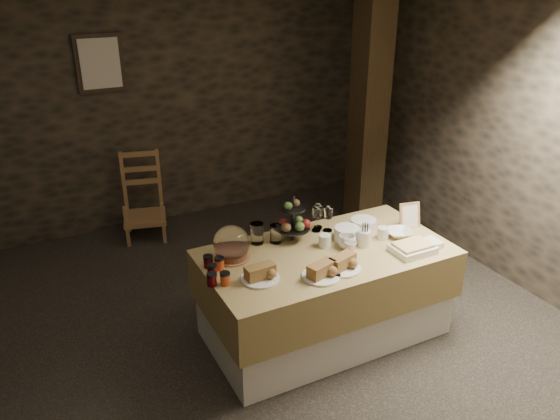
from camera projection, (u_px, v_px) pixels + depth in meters
name	position (u px, v px, depth m)	size (l,w,h in m)	color
ground_plane	(216.00, 355.00, 3.99)	(5.50, 5.00, 0.01)	black
room_shell	(204.00, 152.00, 3.35)	(5.52, 5.02, 2.60)	black
buffet_table	(325.00, 287.00, 4.08)	(1.81, 0.96, 0.72)	white
chair	(142.00, 200.00, 5.61)	(0.50, 0.49, 0.70)	brown
timber_column	(369.00, 106.00, 5.55)	(0.30, 0.30, 2.60)	black
framed_picture	(100.00, 63.00, 5.21)	(0.45, 0.04, 0.55)	#2F2419
plate_stack_a	(347.00, 234.00, 4.10)	(0.19, 0.19, 0.10)	silver
plate_stack_b	(363.00, 224.00, 4.27)	(0.20, 0.20, 0.09)	silver
cutlery_holder	(364.00, 238.00, 4.01)	(0.10, 0.10, 0.12)	silver
cup_a	(347.00, 242.00, 3.98)	(0.13, 0.13, 0.10)	silver
cup_b	(350.00, 247.00, 3.93)	(0.09, 0.09, 0.08)	silver
mug_c	(325.00, 241.00, 4.00)	(0.09, 0.09, 0.10)	silver
mug_d	(383.00, 233.00, 4.12)	(0.08, 0.08, 0.09)	silver
bowl	(399.00, 233.00, 4.17)	(0.19, 0.19, 0.05)	silver
cake_dome	(231.00, 245.00, 3.82)	(0.26, 0.26, 0.26)	brown
fruit_stand	(294.00, 223.00, 4.06)	(0.26, 0.26, 0.36)	black
bread_platter_left	(260.00, 274.00, 3.58)	(0.26, 0.26, 0.11)	silver
bread_platter_center	(321.00, 272.00, 3.61)	(0.26, 0.26, 0.11)	silver
bread_platter_right	(342.00, 264.00, 3.71)	(0.26, 0.26, 0.11)	silver
jam_jars	(215.00, 271.00, 3.62)	(0.18, 0.32, 0.07)	#4F050B
tart_dish	(413.00, 248.00, 3.93)	(0.30, 0.22, 0.07)	silver
square_dish	(430.00, 243.00, 4.02)	(0.14, 0.14, 0.04)	silver
menu_frame	(410.00, 216.00, 4.29)	(0.17, 0.02, 0.22)	brown
storage_jar_a	(257.00, 233.00, 4.04)	(0.10, 0.10, 0.16)	white
storage_jar_b	(276.00, 234.00, 4.06)	(0.09, 0.09, 0.14)	white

